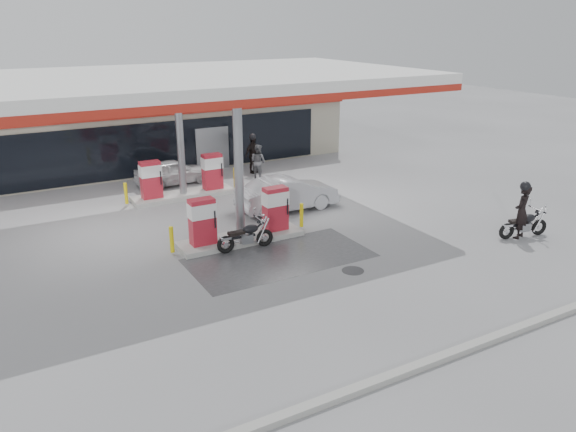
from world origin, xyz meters
name	(u,v)px	position (x,y,z in m)	size (l,w,h in m)	color
ground	(267,261)	(0.00, 0.00, 0.00)	(90.00, 90.00, 0.00)	gray
wet_patch	(280,258)	(0.50, 0.00, 0.00)	(6.00, 3.00, 0.00)	#4C4C4F
drain_cover	(353,271)	(2.00, -2.00, 0.00)	(0.70, 0.70, 0.01)	#38383A
kerb	(411,369)	(0.00, -7.00, 0.07)	(28.00, 0.25, 0.15)	gray
store_building	(133,124)	(0.01, 15.94, 2.01)	(22.00, 8.22, 4.00)	#ADA691
canopy	(202,81)	(0.00, 5.00, 5.27)	(16.00, 10.02, 5.51)	silver
pump_island_near	(240,222)	(0.00, 2.00, 0.71)	(5.14, 1.30, 1.78)	#9E9E99
pump_island_far	(183,181)	(0.00, 8.00, 0.71)	(5.14, 1.30, 1.78)	#9E9E99
main_motorcycle	(524,225)	(9.04, -2.65, 0.45)	(1.98, 0.86, 1.03)	black
biker_main	(522,212)	(8.85, -2.61, 0.98)	(0.72, 0.47, 1.97)	black
parked_motorcycle	(246,237)	(-0.15, 1.20, 0.46)	(2.04, 0.78, 1.05)	black
sedan_white	(173,172)	(0.26, 10.20, 0.61)	(1.44, 3.57, 1.22)	silver
attendant	(258,161)	(4.28, 9.17, 0.85)	(0.82, 0.64, 1.69)	#525257
hatchback_silver	(288,194)	(3.14, 4.20, 0.69)	(1.47, 4.21, 1.39)	#B0B1B8
biker_walking	(253,155)	(4.50, 10.20, 0.95)	(1.11, 0.46, 1.90)	black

